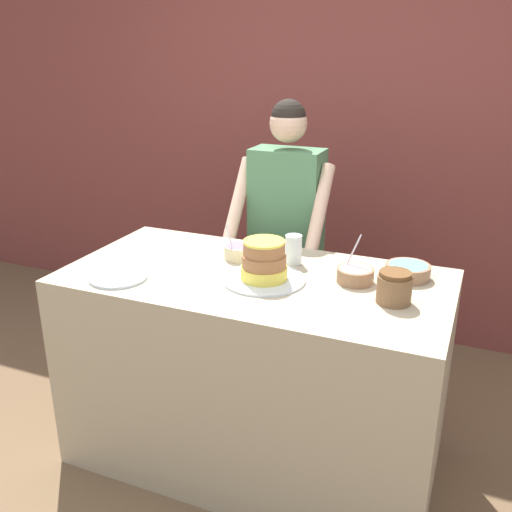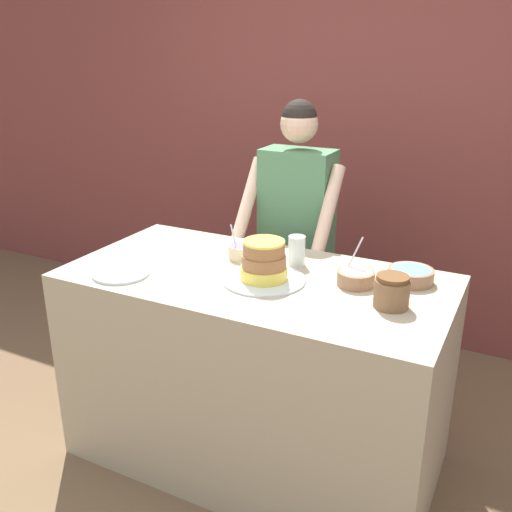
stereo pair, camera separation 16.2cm
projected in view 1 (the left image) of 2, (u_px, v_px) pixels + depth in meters
wall_back at (348, 135)px, 3.57m from camera, size 10.00×0.05×2.60m
counter at (255, 370)px, 2.56m from camera, size 1.62×0.81×0.92m
person_baker at (286, 221)px, 3.02m from camera, size 0.50×0.44×1.58m
cake at (264, 264)px, 2.32m from camera, size 0.35×0.35×0.17m
frosting_bowl_pink at (355, 274)px, 2.32m from camera, size 0.15×0.15×0.19m
frosting_bowl_purple at (240, 251)px, 2.59m from camera, size 0.14×0.14×0.16m
frosting_bowl_blue at (408, 271)px, 2.37m from camera, size 0.19×0.19×0.06m
drinking_glass at (293, 250)px, 2.51m from camera, size 0.07×0.07×0.13m
ceramic_plate at (118, 277)px, 2.37m from camera, size 0.24×0.24×0.01m
stoneware_jar at (394, 288)px, 2.13m from camera, size 0.13×0.13×0.12m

